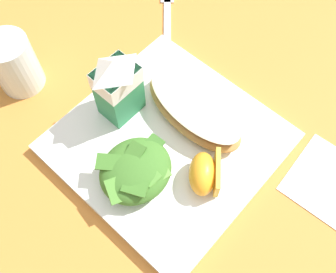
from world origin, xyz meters
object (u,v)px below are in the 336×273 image
object	(u,v)px
cheesy_pizza_bread	(194,109)
drinking_clear_cup	(14,64)
orange_wedge_front	(204,174)
paper_napkin	(331,183)
metal_fork	(167,19)
white_plate	(168,142)
milk_carton	(118,85)
green_salad_pile	(136,170)

from	to	relation	value
cheesy_pizza_bread	drinking_clear_cup	size ratio (longest dim) A/B	1.98
cheesy_pizza_bread	orange_wedge_front	size ratio (longest dim) A/B	2.55
paper_napkin	metal_fork	size ratio (longest dim) A/B	0.73
cheesy_pizza_bread	orange_wedge_front	xyz separation A→B (m)	(-0.07, -0.07, 0.00)
white_plate	milk_carton	world-z (taller)	milk_carton
green_salad_pile	paper_napkin	bearing A→B (deg)	-48.77
orange_wedge_front	paper_napkin	size ratio (longest dim) A/B	0.63
milk_carton	drinking_clear_cup	bearing A→B (deg)	111.68
white_plate	green_salad_pile	distance (m)	0.08
orange_wedge_front	metal_fork	size ratio (longest dim) A/B	0.46
paper_napkin	metal_fork	distance (m)	0.38
milk_carton	orange_wedge_front	size ratio (longest dim) A/B	1.58
metal_fork	cheesy_pizza_bread	bearing A→B (deg)	-126.96
cheesy_pizza_bread	orange_wedge_front	bearing A→B (deg)	-132.73
cheesy_pizza_bread	paper_napkin	world-z (taller)	cheesy_pizza_bread
white_plate	drinking_clear_cup	xyz separation A→B (m)	(-0.07, 0.25, 0.04)
orange_wedge_front	drinking_clear_cup	xyz separation A→B (m)	(-0.06, 0.32, 0.01)
cheesy_pizza_bread	milk_carton	xyz separation A→B (m)	(-0.06, 0.09, 0.04)
white_plate	orange_wedge_front	bearing A→B (deg)	-99.86
cheesy_pizza_bread	green_salad_pile	xyz separation A→B (m)	(-0.13, -0.00, 0.00)
cheesy_pizza_bread	white_plate	bearing A→B (deg)	179.01
cheesy_pizza_bread	green_salad_pile	world-z (taller)	green_salad_pile
milk_carton	paper_napkin	world-z (taller)	milk_carton
white_plate	orange_wedge_front	world-z (taller)	orange_wedge_front
white_plate	cheesy_pizza_bread	world-z (taller)	cheesy_pizza_bread
cheesy_pizza_bread	milk_carton	size ratio (longest dim) A/B	1.61
milk_carton	drinking_clear_cup	distance (m)	0.18
white_plate	paper_napkin	bearing A→B (deg)	-62.63
white_plate	cheesy_pizza_bread	xyz separation A→B (m)	(0.06, -0.00, 0.03)
milk_carton	white_plate	bearing A→B (deg)	-85.37
white_plate	metal_fork	world-z (taller)	white_plate
drinking_clear_cup	orange_wedge_front	bearing A→B (deg)	-79.79
green_salad_pile	drinking_clear_cup	size ratio (longest dim) A/B	1.25
milk_carton	paper_napkin	xyz separation A→B (m)	(0.11, -0.29, -0.07)
cheesy_pizza_bread	green_salad_pile	distance (m)	0.13
metal_fork	white_plate	bearing A→B (deg)	-137.51
paper_napkin	drinking_clear_cup	bearing A→B (deg)	111.45
drinking_clear_cup	white_plate	bearing A→B (deg)	-73.94
cheesy_pizza_bread	metal_fork	xyz separation A→B (m)	(0.13, 0.17, -0.03)
green_salad_pile	metal_fork	size ratio (longest dim) A/B	0.73
cheesy_pizza_bread	metal_fork	world-z (taller)	cheesy_pizza_bread
white_plate	milk_carton	bearing A→B (deg)	94.63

